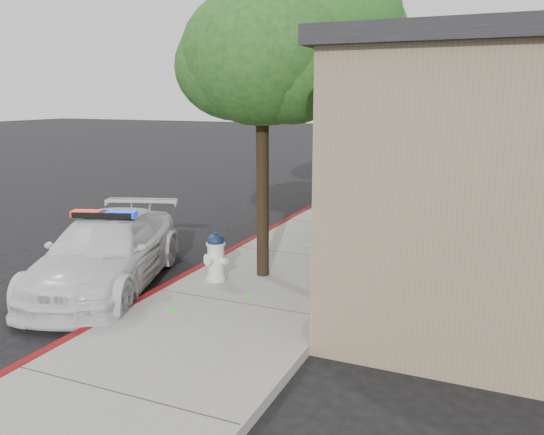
{
  "coord_description": "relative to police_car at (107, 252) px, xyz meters",
  "views": [
    {
      "loc": [
        5.44,
        -7.43,
        3.41
      ],
      "look_at": [
        1.21,
        2.31,
        1.06
      ],
      "focal_mm": 36.17,
      "sensor_mm": 36.0,
      "label": 1
    }
  ],
  "objects": [
    {
      "name": "red_curb",
      "position": [
        1.16,
        2.89,
        -0.57
      ],
      "size": [
        0.14,
        60.0,
        0.16
      ],
      "primitive_type": "cube",
      "color": "maroon",
      "rests_on": "ground"
    },
    {
      "name": "ground",
      "position": [
        1.1,
        -0.11,
        -0.65
      ],
      "size": [
        120.0,
        120.0,
        0.0
      ],
      "primitive_type": "plane",
      "color": "black",
      "rests_on": "ground"
    },
    {
      "name": "street_tree_mid",
      "position": [
        2.33,
        5.8,
        4.43
      ],
      "size": [
        3.55,
        3.46,
        6.55
      ],
      "rotation": [
        0.0,
        0.0,
        0.08
      ],
      "color": "black",
      "rests_on": "sidewalk"
    },
    {
      "name": "street_tree_far",
      "position": [
        2.25,
        13.0,
        3.46
      ],
      "size": [
        2.91,
        2.81,
        5.28
      ],
      "rotation": [
        0.0,
        0.0,
        0.08
      ],
      "color": "black",
      "rests_on": "sidewalk"
    },
    {
      "name": "police_car",
      "position": [
        0.0,
        0.0,
        0.0
      ],
      "size": [
        3.15,
        4.82,
        1.42
      ],
      "rotation": [
        0.0,
        0.0,
        0.32
      ],
      "color": "white",
      "rests_on": "ground"
    },
    {
      "name": "sidewalk",
      "position": [
        2.7,
        2.89,
        -0.58
      ],
      "size": [
        3.2,
        60.0,
        0.15
      ],
      "primitive_type": "cube",
      "color": "gray",
      "rests_on": "ground"
    },
    {
      "name": "street_tree_near",
      "position": [
        2.5,
        1.33,
        3.31
      ],
      "size": [
        3.07,
        2.8,
        5.12
      ],
      "rotation": [
        0.0,
        0.0,
        -0.44
      ],
      "color": "black",
      "rests_on": "sidewalk"
    },
    {
      "name": "fire_hydrant",
      "position": [
        1.85,
        0.72,
        -0.06
      ],
      "size": [
        0.51,
        0.44,
        0.88
      ],
      "rotation": [
        0.0,
        0.0,
        -0.2
      ],
      "color": "white",
      "rests_on": "sidewalk"
    }
  ]
}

